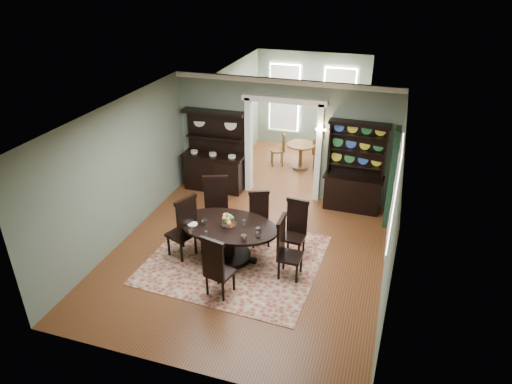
% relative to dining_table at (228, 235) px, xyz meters
% --- Properties ---
extents(room, '(5.51, 6.01, 3.01)m').
position_rel_dining_table_xyz_m(room, '(0.31, 0.18, 1.02)').
color(room, brown).
rests_on(room, ground).
extents(parlor, '(3.51, 3.50, 3.01)m').
position_rel_dining_table_xyz_m(parlor, '(0.31, 5.67, 0.95)').
color(parlor, brown).
rests_on(parlor, ground).
extents(doorway_trim, '(2.08, 0.25, 2.57)m').
position_rel_dining_table_xyz_m(doorway_trim, '(0.31, 3.14, 1.06)').
color(doorway_trim, white).
rests_on(doorway_trim, floor).
extents(right_window, '(0.15, 1.47, 2.12)m').
position_rel_dining_table_xyz_m(right_window, '(3.00, 1.07, 1.04)').
color(right_window, white).
rests_on(right_window, wall_right).
extents(wall_sconce, '(0.27, 0.21, 0.21)m').
position_rel_dining_table_xyz_m(wall_sconce, '(1.26, 2.98, 1.33)').
color(wall_sconce, gold).
rests_on(wall_sconce, back_wall_right).
extents(rug, '(3.49, 3.15, 0.01)m').
position_rel_dining_table_xyz_m(rug, '(0.14, 0.01, -0.55)').
color(rug, maroon).
rests_on(rug, floor).
extents(dining_table, '(2.09, 1.97, 0.81)m').
position_rel_dining_table_xyz_m(dining_table, '(0.00, 0.00, 0.00)').
color(dining_table, black).
rests_on(dining_table, rug).
extents(centerpiece, '(1.53, 0.98, 0.25)m').
position_rel_dining_table_xyz_m(centerpiece, '(0.04, -0.04, 0.32)').
color(centerpiece, silver).
rests_on(centerpiece, dining_table).
extents(chair_far_left, '(0.68, 0.66, 1.43)m').
position_rel_dining_table_xyz_m(chair_far_left, '(-0.53, 0.71, 0.19)').
color(chair_far_left, black).
rests_on(chair_far_left, rug).
extents(chair_far_mid, '(0.57, 0.55, 1.18)m').
position_rel_dining_table_xyz_m(chair_far_mid, '(0.40, 0.82, 0.06)').
color(chair_far_mid, black).
rests_on(chair_far_mid, rug).
extents(chair_far_right, '(0.48, 0.46, 1.22)m').
position_rel_dining_table_xyz_m(chair_far_right, '(1.24, 0.61, 0.08)').
color(chair_far_right, black).
rests_on(chair_far_right, rug).
extents(chair_end_left, '(0.65, 0.66, 1.40)m').
position_rel_dining_table_xyz_m(chair_end_left, '(-0.85, -0.20, 0.17)').
color(chair_end_left, black).
rests_on(chair_end_left, rug).
extents(chair_end_right, '(0.45, 0.49, 1.27)m').
position_rel_dining_table_xyz_m(chair_end_right, '(1.22, -0.18, 0.10)').
color(chair_end_right, black).
rests_on(chair_end_right, rug).
extents(chair_near, '(0.56, 0.54, 1.27)m').
position_rel_dining_table_xyz_m(chair_near, '(0.21, -1.15, 0.10)').
color(chair_near, black).
rests_on(chair_near, rug).
extents(sideboard, '(1.61, 0.59, 2.12)m').
position_rel_dining_table_xyz_m(sideboard, '(-1.46, 2.89, 0.18)').
color(sideboard, black).
rests_on(sideboard, floor).
extents(welsh_dresser, '(1.41, 0.54, 2.19)m').
position_rel_dining_table_xyz_m(welsh_dresser, '(2.12, 2.90, 0.23)').
color(welsh_dresser, black).
rests_on(welsh_dresser, floor).
extents(parlor_table, '(0.81, 0.81, 0.75)m').
position_rel_dining_table_xyz_m(parlor_table, '(0.41, 4.84, -0.07)').
color(parlor_table, brown).
rests_on(parlor_table, parlor_floor).
extents(parlor_chair_left, '(0.46, 0.45, 0.97)m').
position_rel_dining_table_xyz_m(parlor_chair_left, '(-0.23, 4.89, -0.04)').
color(parlor_chair_left, brown).
rests_on(parlor_chair_left, parlor_floor).
extents(parlor_chair_right, '(0.40, 0.39, 0.90)m').
position_rel_dining_table_xyz_m(parlor_chair_right, '(0.88, 5.05, -0.08)').
color(parlor_chair_right, brown).
rests_on(parlor_chair_right, parlor_floor).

